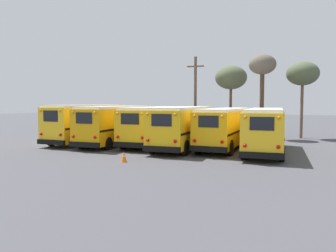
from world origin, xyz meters
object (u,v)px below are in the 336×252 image
(school_bus_0, at_px, (88,122))
(school_bus_1, at_px, (117,124))
(school_bus_3, at_px, (185,125))
(school_bus_2, at_px, (154,124))
(utility_pole, at_px, (195,95))
(bare_tree_2, at_px, (303,74))
(bare_tree_0, at_px, (262,68))
(school_bus_5, at_px, (265,129))
(traffic_cone, at_px, (124,157))
(bare_tree_1, at_px, (231,78))
(school_bus_4, at_px, (226,126))

(school_bus_0, distance_m, school_bus_1, 3.01)
(school_bus_0, bearing_deg, school_bus_3, -1.96)
(school_bus_2, height_order, utility_pole, utility_pole)
(school_bus_3, xyz_separation_m, bare_tree_2, (8.55, 10.65, 4.53))
(bare_tree_0, bearing_deg, school_bus_5, -83.30)
(utility_pole, bearing_deg, school_bus_1, -114.65)
(school_bus_5, xyz_separation_m, utility_pole, (-7.86, 9.59, 2.62))
(school_bus_1, relative_size, bare_tree_2, 1.31)
(school_bus_0, distance_m, traffic_cone, 10.82)
(school_bus_3, height_order, school_bus_5, school_bus_3)
(school_bus_1, height_order, bare_tree_0, bare_tree_0)
(school_bus_5, xyz_separation_m, bare_tree_1, (-4.67, 12.43, 4.53))
(school_bus_2, xyz_separation_m, school_bus_3, (3.01, -0.88, 0.02))
(bare_tree_2, bearing_deg, bare_tree_0, -155.91)
(school_bus_4, height_order, utility_pole, utility_pole)
(utility_pole, xyz_separation_m, traffic_cone, (0.48, -16.40, -3.97))
(bare_tree_2, bearing_deg, traffic_cone, -119.05)
(school_bus_2, xyz_separation_m, school_bus_4, (6.01, 0.05, -0.03))
(school_bus_1, distance_m, bare_tree_1, 14.70)
(school_bus_3, distance_m, utility_pole, 9.72)
(bare_tree_0, height_order, bare_tree_2, bare_tree_0)
(school_bus_4, distance_m, bare_tree_0, 9.80)
(school_bus_1, relative_size, school_bus_3, 0.95)
(school_bus_2, xyz_separation_m, bare_tree_2, (11.56, 9.77, 4.55))
(bare_tree_2, bearing_deg, school_bus_4, -119.71)
(school_bus_2, relative_size, bare_tree_0, 1.18)
(school_bus_4, relative_size, school_bus_5, 1.05)
(school_bus_0, xyz_separation_m, school_bus_2, (6.01, 0.57, -0.07))
(school_bus_5, bearing_deg, utility_pole, 129.36)
(school_bus_5, height_order, bare_tree_1, bare_tree_1)
(school_bus_1, height_order, school_bus_3, school_bus_1)
(bare_tree_2, bearing_deg, school_bus_0, -149.51)
(school_bus_4, bearing_deg, bare_tree_2, 60.29)
(school_bus_1, distance_m, school_bus_4, 9.05)
(school_bus_3, xyz_separation_m, bare_tree_0, (4.91, 9.02, 5.14))
(school_bus_2, relative_size, bare_tree_2, 1.28)
(school_bus_0, height_order, bare_tree_1, bare_tree_1)
(school_bus_0, relative_size, utility_pole, 1.14)
(school_bus_5, height_order, utility_pole, utility_pole)
(school_bus_2, bearing_deg, bare_tree_1, 68.71)
(bare_tree_1, distance_m, traffic_cone, 20.31)
(school_bus_2, bearing_deg, school_bus_4, 0.48)
(school_bus_0, height_order, utility_pole, utility_pole)
(bare_tree_2, bearing_deg, school_bus_3, -128.75)
(utility_pole, distance_m, bare_tree_1, 4.69)
(bare_tree_1, bearing_deg, school_bus_3, -96.37)
(school_bus_5, relative_size, utility_pole, 1.16)
(school_bus_0, xyz_separation_m, school_bus_4, (12.02, 0.62, -0.11))
(school_bus_3, distance_m, bare_tree_0, 11.48)
(school_bus_3, relative_size, bare_tree_2, 1.37)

